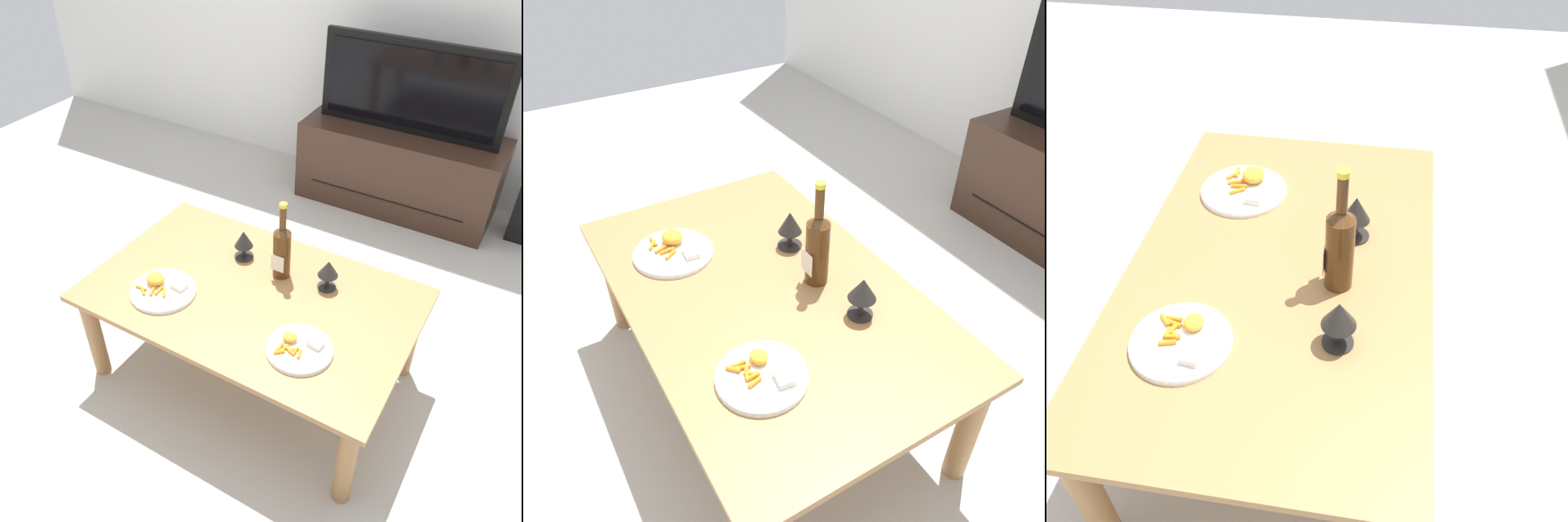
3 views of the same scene
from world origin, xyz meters
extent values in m
plane|color=#B7B2A8|center=(0.00, 0.00, 0.00)|extent=(6.40, 6.40, 0.00)
cube|color=#9E7042|center=(0.00, 0.00, 0.47)|extent=(1.32, 0.83, 0.03)
cylinder|color=#9E7042|center=(-0.60, -0.35, 0.23)|extent=(0.07, 0.07, 0.45)
cylinder|color=#9E7042|center=(0.60, -0.35, 0.23)|extent=(0.07, 0.07, 0.45)
cylinder|color=#9E7042|center=(-0.60, 0.35, 0.23)|extent=(0.07, 0.07, 0.45)
cylinder|color=#4C2D14|center=(0.05, 0.16, 0.59)|extent=(0.07, 0.07, 0.22)
cone|color=#4C2D14|center=(0.05, 0.16, 0.71)|extent=(0.07, 0.07, 0.03)
cylinder|color=#4C2D14|center=(0.05, 0.16, 0.77)|extent=(0.03, 0.03, 0.10)
cylinder|color=yellow|center=(0.05, 0.16, 0.83)|extent=(0.03, 0.03, 0.02)
cube|color=silver|center=(0.05, 0.13, 0.57)|extent=(0.06, 0.00, 0.08)
cylinder|color=black|center=(-0.15, 0.19, 0.48)|extent=(0.09, 0.09, 0.01)
cylinder|color=black|center=(-0.15, 0.19, 0.51)|extent=(0.02, 0.02, 0.06)
cone|color=black|center=(-0.15, 0.19, 0.58)|extent=(0.08, 0.08, 0.08)
cylinder|color=black|center=(0.25, 0.19, 0.48)|extent=(0.08, 0.08, 0.01)
cylinder|color=black|center=(0.25, 0.19, 0.52)|extent=(0.02, 0.02, 0.06)
cone|color=black|center=(0.25, 0.19, 0.58)|extent=(0.08, 0.08, 0.07)
cylinder|color=white|center=(-0.31, -0.18, 0.49)|extent=(0.27, 0.27, 0.01)
torus|color=white|center=(-0.31, -0.18, 0.49)|extent=(0.27, 0.27, 0.01)
ellipsoid|color=orange|center=(-0.37, -0.16, 0.51)|extent=(0.08, 0.07, 0.04)
cube|color=beige|center=(-0.26, -0.13, 0.50)|extent=(0.06, 0.05, 0.02)
cylinder|color=orange|center=(-0.29, -0.20, 0.50)|extent=(0.04, 0.05, 0.01)
cylinder|color=orange|center=(-0.32, -0.20, 0.50)|extent=(0.02, 0.05, 0.01)
cylinder|color=orange|center=(-0.34, -0.21, 0.50)|extent=(0.03, 0.05, 0.01)
cylinder|color=orange|center=(-0.39, -0.22, 0.50)|extent=(0.05, 0.02, 0.01)
cylinder|color=orange|center=(-0.38, -0.23, 0.50)|extent=(0.05, 0.04, 0.01)
cylinder|color=white|center=(0.31, -0.18, 0.49)|extent=(0.25, 0.25, 0.01)
torus|color=white|center=(0.31, -0.18, 0.49)|extent=(0.24, 0.24, 0.01)
ellipsoid|color=orange|center=(0.26, -0.16, 0.51)|extent=(0.05, 0.05, 0.03)
cube|color=beige|center=(0.36, -0.14, 0.50)|extent=(0.06, 0.05, 0.02)
cylinder|color=orange|center=(0.33, -0.21, 0.50)|extent=(0.02, 0.04, 0.01)
cylinder|color=orange|center=(0.31, -0.20, 0.50)|extent=(0.02, 0.04, 0.01)
cylinder|color=orange|center=(0.30, -0.20, 0.50)|extent=(0.03, 0.04, 0.01)
cylinder|color=orange|center=(0.29, -0.21, 0.50)|extent=(0.04, 0.03, 0.01)
cylinder|color=orange|center=(0.27, -0.21, 0.50)|extent=(0.02, 0.04, 0.01)
cylinder|color=orange|center=(0.25, -0.22, 0.50)|extent=(0.01, 0.04, 0.01)
cylinder|color=orange|center=(0.26, -0.24, 0.50)|extent=(0.04, 0.04, 0.01)
camera|label=1|loc=(0.86, -1.38, 1.94)|focal=36.89mm
camera|label=2|loc=(1.12, -0.59, 1.57)|focal=36.55mm
camera|label=3|loc=(1.14, 0.26, 1.56)|focal=39.83mm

